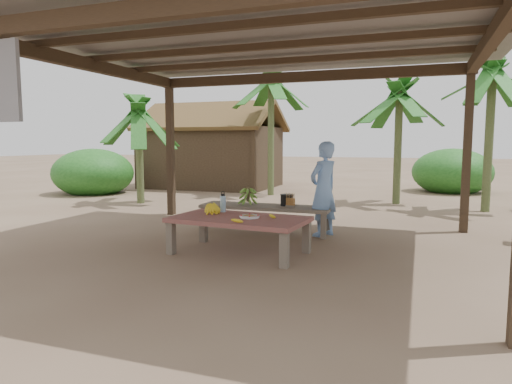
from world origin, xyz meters
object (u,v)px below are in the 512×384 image
(work_table, at_px, (239,222))
(cooking_pot, at_px, (287,200))
(woman, at_px, (324,189))
(water_flask, at_px, (223,203))
(bench, at_px, (265,209))
(plate, at_px, (250,217))
(ripe_banana_bunch, at_px, (211,208))

(work_table, relative_size, cooking_pot, 8.70)
(work_table, distance_m, woman, 1.80)
(water_flask, bearing_deg, bench, 77.56)
(bench, relative_size, cooking_pot, 10.21)
(bench, distance_m, cooking_pot, 0.39)
(woman, bearing_deg, work_table, 2.85)
(plate, distance_m, woman, 1.73)
(work_table, relative_size, ripe_banana_bunch, 7.01)
(bench, height_order, woman, woman)
(ripe_banana_bunch, bearing_deg, woman, 45.96)
(plate, bearing_deg, ripe_banana_bunch, 164.71)
(work_table, relative_size, woman, 1.24)
(cooking_pot, bearing_deg, plate, -91.62)
(water_flask, bearing_deg, cooking_pot, 64.77)
(ripe_banana_bunch, relative_size, cooking_pot, 1.24)
(cooking_pot, relative_size, woman, 0.14)
(water_flask, bearing_deg, plate, -34.24)
(plate, bearing_deg, woman, 66.54)
(work_table, bearing_deg, water_flask, 142.51)
(bench, xyz_separation_m, water_flask, (-0.26, -1.17, 0.23))
(work_table, distance_m, bench, 1.55)
(bench, bearing_deg, work_table, -85.41)
(woman, bearing_deg, plate, 7.60)
(ripe_banana_bunch, xyz_separation_m, water_flask, (0.11, 0.20, 0.05))
(plate, xyz_separation_m, water_flask, (-0.56, 0.38, 0.11))
(ripe_banana_bunch, bearing_deg, bench, 75.11)
(water_flask, height_order, cooking_pot, water_flask)
(bench, height_order, plate, plate)
(plate, height_order, water_flask, water_flask)
(ripe_banana_bunch, distance_m, water_flask, 0.23)
(plate, xyz_separation_m, cooking_pot, (0.05, 1.66, 0.02))
(bench, height_order, water_flask, water_flask)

